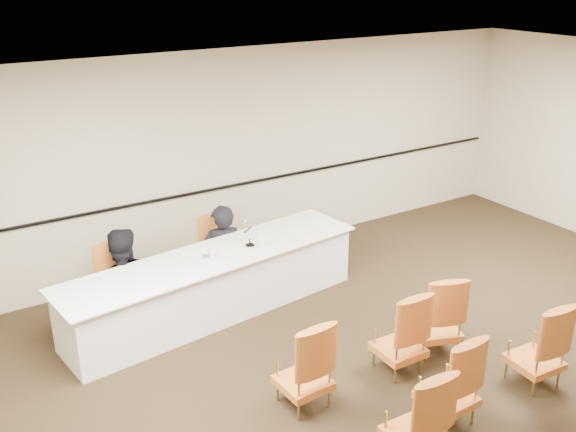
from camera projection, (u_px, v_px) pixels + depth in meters
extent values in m
plane|color=black|center=(426.00, 398.00, 6.39)|extent=(10.00, 10.00, 0.00)
plane|color=silver|center=(455.00, 98.00, 5.28)|extent=(10.00, 10.00, 0.00)
cube|color=#BFB896|center=(235.00, 157.00, 8.99)|extent=(10.00, 0.04, 3.00)
cube|color=black|center=(237.00, 185.00, 9.10)|extent=(9.80, 0.04, 0.03)
imported|color=black|center=(223.00, 261.00, 8.53)|extent=(0.64, 0.47, 1.59)
imported|color=black|center=(123.00, 293.00, 7.69)|extent=(0.88, 0.72, 1.67)
cube|color=white|center=(237.00, 249.00, 7.84)|extent=(0.32, 0.25, 0.00)
cylinder|color=white|center=(212.00, 254.00, 7.60)|extent=(0.08, 0.08, 0.10)
cylinder|color=white|center=(262.00, 241.00, 7.89)|extent=(0.11, 0.11, 0.13)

